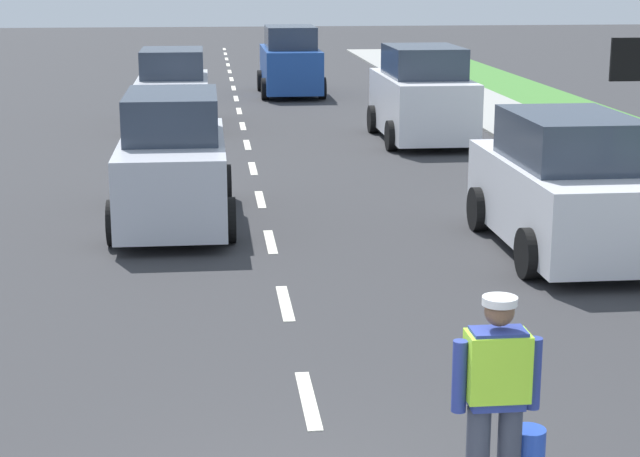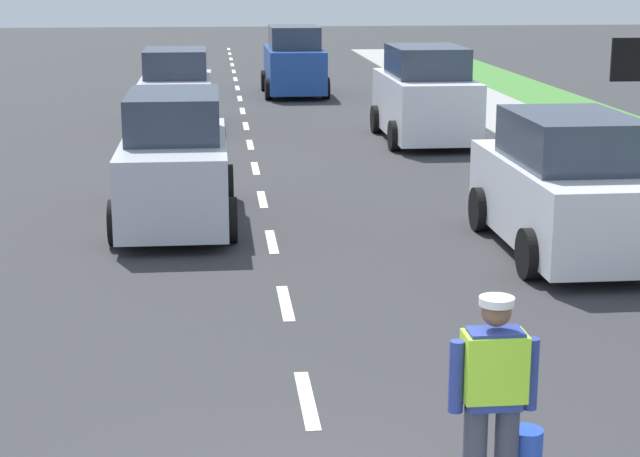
{
  "view_description": "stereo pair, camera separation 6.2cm",
  "coord_description": "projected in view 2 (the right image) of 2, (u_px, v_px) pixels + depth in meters",
  "views": [
    {
      "loc": [
        -0.87,
        -6.62,
        3.98
      ],
      "look_at": [
        0.36,
        5.02,
        1.1
      ],
      "focal_mm": 59.6,
      "sensor_mm": 36.0,
      "label": 1
    },
    {
      "loc": [
        -0.81,
        -6.63,
        3.98
      ],
      "look_at": [
        0.36,
        5.02,
        1.1
      ],
      "focal_mm": 59.6,
      "sensor_mm": 36.0,
      "label": 2
    }
  ],
  "objects": [
    {
      "name": "car_parked_far",
      "position": [
        425.0,
        97.0,
        24.9
      ],
      "size": [
        2.1,
        4.35,
        2.22
      ],
      "color": "silver",
      "rests_on": "ground"
    },
    {
      "name": "car_parked_curbside",
      "position": [
        566.0,
        188.0,
        15.11
      ],
      "size": [
        2.0,
        4.28,
        2.0
      ],
      "color": "silver",
      "rests_on": "ground"
    },
    {
      "name": "car_outgoing_far",
      "position": [
        294.0,
        63.0,
        34.03
      ],
      "size": [
        2.0,
        4.16,
        2.19
      ],
      "color": "#1E4799",
      "rests_on": "ground"
    },
    {
      "name": "ground_plane",
      "position": [
        246.0,
        125.0,
        27.72
      ],
      "size": [
        96.0,
        96.0,
        0.0
      ],
      "primitive_type": "plane",
      "color": "#333335"
    },
    {
      "name": "car_oncoming_second",
      "position": [
        176.0,
        91.0,
        27.1
      ],
      "size": [
        2.03,
        4.12,
        1.98
      ],
      "color": "silver",
      "rests_on": "ground"
    },
    {
      "name": "car_oncoming_lead",
      "position": [
        175.0,
        163.0,
        16.87
      ],
      "size": [
        1.88,
        4.37,
        2.08
      ],
      "color": "silver",
      "rests_on": "ground"
    },
    {
      "name": "lane_center_line",
      "position": [
        241.0,
        105.0,
        31.78
      ],
      "size": [
        0.14,
        46.4,
        0.01
      ],
      "color": "silver",
      "rests_on": "ground"
    },
    {
      "name": "road_worker",
      "position": [
        496.0,
        392.0,
        7.84
      ],
      "size": [
        0.76,
        0.37,
        1.67
      ],
      "color": "#383D4C",
      "rests_on": "ground"
    }
  ]
}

